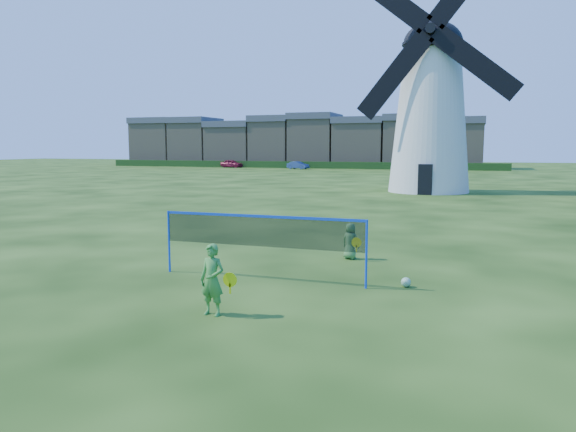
% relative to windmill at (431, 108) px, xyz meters
% --- Properties ---
extents(ground, '(220.00, 220.00, 0.00)m').
position_rel_windmill_xyz_m(ground, '(-1.32, -27.60, -5.83)').
color(ground, black).
rests_on(ground, ground).
extents(windmill, '(11.50, 5.54, 16.44)m').
position_rel_windmill_xyz_m(windmill, '(0.00, 0.00, 0.00)').
color(windmill, silver).
rests_on(windmill, ground).
extents(badminton_net, '(5.05, 0.05, 1.55)m').
position_rel_windmill_xyz_m(badminton_net, '(-1.65, -27.50, -4.69)').
color(badminton_net, blue).
rests_on(badminton_net, ground).
extents(player_girl, '(0.68, 0.38, 1.35)m').
position_rel_windmill_xyz_m(player_girl, '(-1.50, -30.34, -5.15)').
color(player_girl, '#43913A').
rests_on(player_girl, ground).
extents(player_boy, '(0.65, 0.47, 1.02)m').
position_rel_windmill_xyz_m(player_boy, '(-0.17, -24.47, -5.32)').
color(player_boy, '#4E8B43').
rests_on(player_boy, ground).
extents(play_ball, '(0.22, 0.22, 0.22)m').
position_rel_windmill_xyz_m(play_ball, '(1.68, -27.09, -5.72)').
color(play_ball, green).
rests_on(play_ball, ground).
extents(terraced_houses, '(57.76, 8.40, 8.37)m').
position_rel_windmill_xyz_m(terraced_houses, '(-24.86, 44.40, -1.85)').
color(terraced_houses, '#9A8366').
rests_on(terraced_houses, ground).
extents(hedge, '(62.00, 0.80, 1.00)m').
position_rel_windmill_xyz_m(hedge, '(-23.32, 38.40, -5.33)').
color(hedge, '#193814').
rests_on(hedge, ground).
extents(car_left, '(3.74, 2.00, 1.21)m').
position_rel_windmill_xyz_m(car_left, '(-32.53, 37.36, -5.22)').
color(car_left, maroon).
rests_on(car_left, ground).
extents(car_right, '(3.50, 2.08, 1.09)m').
position_rel_windmill_xyz_m(car_right, '(-20.97, 35.05, -5.28)').
color(car_right, navy).
rests_on(car_right, ground).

